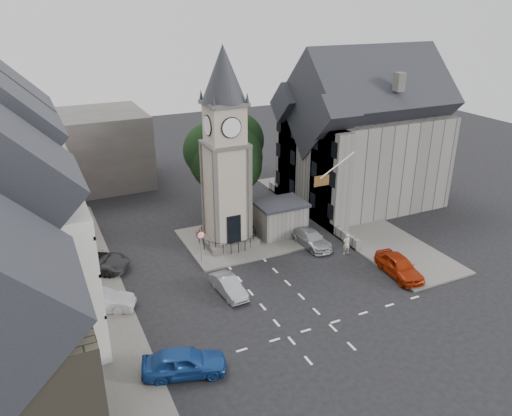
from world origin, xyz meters
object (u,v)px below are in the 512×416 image
clock_tower (225,151)px  car_west_blue (184,362)px  stone_shelter (280,218)px  car_east_red (399,266)px  pedestrian (346,244)px

clock_tower → car_west_blue: clock_tower is taller
stone_shelter → car_east_red: stone_shelter is taller
car_west_blue → car_east_red: (17.87, 3.44, -0.01)m
stone_shelter → car_east_red: (4.79, -10.06, -0.77)m
clock_tower → car_east_red: bearing=-47.7°
stone_shelter → pedestrian: (3.20, -5.50, -0.65)m
car_west_blue → car_east_red: 18.20m
stone_shelter → car_east_red: size_ratio=0.94×
car_west_blue → car_east_red: size_ratio=1.01×
car_west_blue → car_east_red: car_west_blue is taller
stone_shelter → car_east_red: bearing=-64.5°
clock_tower → car_east_red: 16.03m
stone_shelter → pedestrian: 6.40m
car_east_red → pedestrian: size_ratio=2.56×
clock_tower → pedestrian: 12.33m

